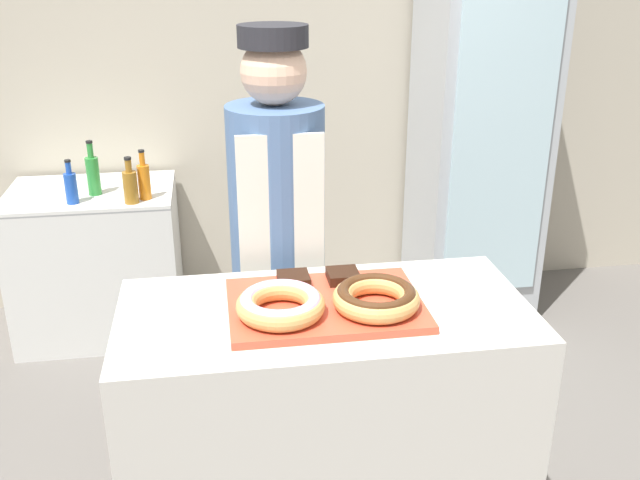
# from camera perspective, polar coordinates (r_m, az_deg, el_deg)

# --- Properties ---
(wall_back) EXTENTS (8.00, 0.06, 2.70)m
(wall_back) POSITION_cam_1_polar(r_m,az_deg,el_deg) (4.04, -4.61, 13.67)
(wall_back) COLOR #BCB29E
(wall_back) RESTS_ON ground_plane
(display_counter) EXTENTS (1.23, 0.60, 0.96)m
(display_counter) POSITION_cam_1_polar(r_m,az_deg,el_deg) (2.38, 0.39, -15.74)
(display_counter) COLOR beige
(display_counter) RESTS_ON ground_plane
(serving_tray) EXTENTS (0.57, 0.40, 0.02)m
(serving_tray) POSITION_cam_1_polar(r_m,az_deg,el_deg) (2.12, 0.42, -5.23)
(serving_tray) COLOR #D84C33
(serving_tray) RESTS_ON display_counter
(donut_light_glaze) EXTENTS (0.25, 0.25, 0.07)m
(donut_light_glaze) POSITION_cam_1_polar(r_m,az_deg,el_deg) (2.02, -3.18, -5.10)
(donut_light_glaze) COLOR tan
(donut_light_glaze) RESTS_ON serving_tray
(donut_chocolate_glaze) EXTENTS (0.25, 0.25, 0.07)m
(donut_chocolate_glaze) POSITION_cam_1_polar(r_m,az_deg,el_deg) (2.07, 4.52, -4.55)
(donut_chocolate_glaze) COLOR tan
(donut_chocolate_glaze) RESTS_ON serving_tray
(brownie_back_left) EXTENTS (0.10, 0.10, 0.03)m
(brownie_back_left) POSITION_cam_1_polar(r_m,az_deg,el_deg) (2.21, -2.14, -3.15)
(brownie_back_left) COLOR black
(brownie_back_left) RESTS_ON serving_tray
(brownie_back_right) EXTENTS (0.10, 0.10, 0.03)m
(brownie_back_right) POSITION_cam_1_polar(r_m,az_deg,el_deg) (2.24, 1.85, -2.88)
(brownie_back_right) COLOR black
(brownie_back_right) RESTS_ON serving_tray
(baker_person) EXTENTS (0.34, 0.34, 1.72)m
(baker_person) POSITION_cam_1_polar(r_m,az_deg,el_deg) (2.62, -3.37, -0.82)
(baker_person) COLOR #4C4C51
(baker_person) RESTS_ON ground_plane
(beverage_fridge) EXTENTS (0.62, 0.64, 1.97)m
(beverage_fridge) POSITION_cam_1_polar(r_m,az_deg,el_deg) (4.00, 12.55, 7.81)
(beverage_fridge) COLOR #ADB2B7
(beverage_fridge) RESTS_ON ground_plane
(chest_freezer) EXTENTS (0.84, 0.62, 0.80)m
(chest_freezer) POSITION_cam_1_polar(r_m,az_deg,el_deg) (3.98, -17.30, -1.63)
(chest_freezer) COLOR silver
(chest_freezer) RESTS_ON ground_plane
(bottle_orange) EXTENTS (0.06, 0.06, 0.25)m
(bottle_orange) POSITION_cam_1_polar(r_m,az_deg,el_deg) (3.61, -13.90, 4.67)
(bottle_orange) COLOR orange
(bottle_orange) RESTS_ON chest_freezer
(bottle_amber) EXTENTS (0.07, 0.07, 0.23)m
(bottle_amber) POSITION_cam_1_polar(r_m,az_deg,el_deg) (3.57, -14.93, 4.24)
(bottle_amber) COLOR #99661E
(bottle_amber) RESTS_ON chest_freezer
(bottle_green) EXTENTS (0.06, 0.06, 0.28)m
(bottle_green) POSITION_cam_1_polar(r_m,az_deg,el_deg) (3.74, -17.70, 5.06)
(bottle_green) COLOR #2D8C38
(bottle_green) RESTS_ON chest_freezer
(bottle_blue) EXTENTS (0.06, 0.06, 0.22)m
(bottle_blue) POSITION_cam_1_polar(r_m,az_deg,el_deg) (3.65, -19.30, 4.05)
(bottle_blue) COLOR #1E4CB2
(bottle_blue) RESTS_ON chest_freezer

